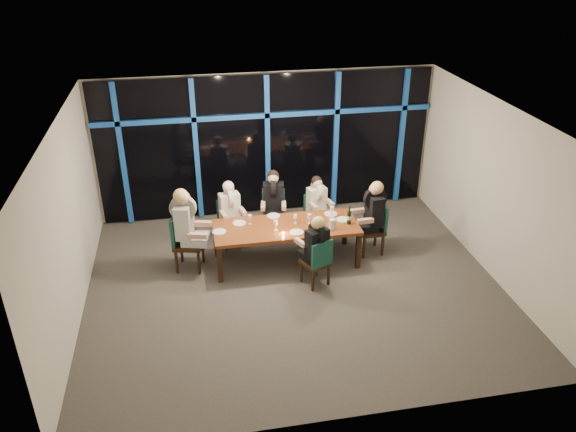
{
  "coord_description": "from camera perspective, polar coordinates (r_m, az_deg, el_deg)",
  "views": [
    {
      "loc": [
        -1.59,
        -7.89,
        5.54
      ],
      "look_at": [
        0.0,
        0.6,
        1.05
      ],
      "focal_mm": 35.0,
      "sensor_mm": 36.0,
      "label": 1
    }
  ],
  "objects": [
    {
      "name": "room",
      "position": [
        8.79,
        0.72,
        3.87
      ],
      "size": [
        7.04,
        7.0,
        3.02
      ],
      "color": "#4F4A46",
      "rests_on": "ground"
    },
    {
      "name": "window_wall",
      "position": [
        11.65,
        -2.08,
        7.41
      ],
      "size": [
        6.86,
        0.43,
        2.94
      ],
      "color": "black",
      "rests_on": "ground"
    },
    {
      "name": "dining_table",
      "position": [
        10.09,
        -0.21,
        -1.34
      ],
      "size": [
        2.6,
        1.0,
        0.75
      ],
      "color": "brown",
      "rests_on": "ground"
    },
    {
      "name": "chair_far_left",
      "position": [
        10.82,
        -5.94,
        -0.42
      ],
      "size": [
        0.5,
        0.5,
        0.91
      ],
      "rotation": [
        0.0,
        0.0,
        0.2
      ],
      "color": "black",
      "rests_on": "ground"
    },
    {
      "name": "chair_far_mid",
      "position": [
        11.05,
        -1.47,
        0.53
      ],
      "size": [
        0.51,
        0.51,
        0.96
      ],
      "rotation": [
        0.0,
        0.0,
        -0.16
      ],
      "color": "black",
      "rests_on": "ground"
    },
    {
      "name": "chair_far_right",
      "position": [
        11.1,
        2.79,
        0.35
      ],
      "size": [
        0.49,
        0.49,
        0.87
      ],
      "rotation": [
        0.0,
        0.0,
        0.23
      ],
      "color": "black",
      "rests_on": "ground"
    },
    {
      "name": "chair_end_left",
      "position": [
        10.12,
        -10.61,
        -2.3
      ],
      "size": [
        0.6,
        0.6,
        1.07
      ],
      "rotation": [
        0.0,
        0.0,
        1.34
      ],
      "color": "black",
      "rests_on": "ground"
    },
    {
      "name": "chair_end_right",
      "position": [
        10.6,
        8.87,
        -0.96
      ],
      "size": [
        0.48,
        0.48,
        0.99
      ],
      "rotation": [
        0.0,
        0.0,
        4.76
      ],
      "color": "black",
      "rests_on": "ground"
    },
    {
      "name": "chair_near_mid",
      "position": [
        9.52,
        3.08,
        -4.54
      ],
      "size": [
        0.55,
        0.55,
        0.9
      ],
      "rotation": [
        0.0,
        0.0,
        3.55
      ],
      "color": "black",
      "rests_on": "ground"
    },
    {
      "name": "diner_far_left",
      "position": [
        10.59,
        -5.92,
        1.12
      ],
      "size": [
        0.5,
        0.6,
        0.88
      ],
      "rotation": [
        0.0,
        0.0,
        0.2
      ],
      "color": "silver",
      "rests_on": "ground"
    },
    {
      "name": "diner_far_mid",
      "position": [
        10.81,
        -1.5,
        2.14
      ],
      "size": [
        0.52,
        0.63,
        0.94
      ],
      "rotation": [
        0.0,
        0.0,
        -0.16
      ],
      "color": "black",
      "rests_on": "ground"
    },
    {
      "name": "diner_far_right",
      "position": [
        10.89,
        3.0,
        1.81
      ],
      "size": [
        0.49,
        0.58,
        0.85
      ],
      "rotation": [
        0.0,
        0.0,
        0.23
      ],
      "color": "silver",
      "rests_on": "ground"
    },
    {
      "name": "diner_end_left",
      "position": [
        9.9,
        -10.31,
        -0.19
      ],
      "size": [
        0.72,
        0.6,
        1.04
      ],
      "rotation": [
        0.0,
        0.0,
        1.34
      ],
      "color": "black",
      "rests_on": "ground"
    },
    {
      "name": "diner_end_right",
      "position": [
        10.4,
        8.6,
        0.89
      ],
      "size": [
        0.63,
        0.5,
        0.96
      ],
      "rotation": [
        0.0,
        0.0,
        4.76
      ],
      "color": "black",
      "rests_on": "ground"
    },
    {
      "name": "diner_near_mid",
      "position": [
        9.39,
        2.85,
        -2.48
      ],
      "size": [
        0.56,
        0.62,
        0.88
      ],
      "rotation": [
        0.0,
        0.0,
        3.55
      ],
      "color": "black",
      "rests_on": "ground"
    },
    {
      "name": "plate_far_left",
      "position": [
        10.16,
        -4.96,
        -0.74
      ],
      "size": [
        0.24,
        0.24,
        0.01
      ],
      "primitive_type": "cylinder",
      "color": "white",
      "rests_on": "dining_table"
    },
    {
      "name": "plate_far_mid",
      "position": [
        10.38,
        -1.48,
        0.0
      ],
      "size": [
        0.24,
        0.24,
        0.01
      ],
      "primitive_type": "cylinder",
      "color": "white",
      "rests_on": "dining_table"
    },
    {
      "name": "plate_far_right",
      "position": [
        10.48,
        4.36,
        0.21
      ],
      "size": [
        0.24,
        0.24,
        0.01
      ],
      "primitive_type": "cylinder",
      "color": "white",
      "rests_on": "dining_table"
    },
    {
      "name": "plate_end_left",
      "position": [
        9.92,
        -7.0,
        -1.61
      ],
      "size": [
        0.24,
        0.24,
        0.01
      ],
      "primitive_type": "cylinder",
      "color": "white",
      "rests_on": "dining_table"
    },
    {
      "name": "plate_end_right",
      "position": [
        10.3,
        5.6,
        -0.36
      ],
      "size": [
        0.24,
        0.24,
        0.01
      ],
      "primitive_type": "cylinder",
      "color": "white",
      "rests_on": "dining_table"
    },
    {
      "name": "plate_near_mid",
      "position": [
        9.83,
        0.87,
        -1.65
      ],
      "size": [
        0.24,
        0.24,
        0.01
      ],
      "primitive_type": "cylinder",
      "color": "white",
      "rests_on": "dining_table"
    },
    {
      "name": "wine_bottle",
      "position": [
        10.12,
        6.22,
        -0.13
      ],
      "size": [
        0.08,
        0.08,
        0.34
      ],
      "rotation": [
        0.0,
        0.0,
        0.25
      ],
      "color": "black",
      "rests_on": "dining_table"
    },
    {
      "name": "water_pitcher",
      "position": [
        9.93,
        4.5,
        -0.84
      ],
      "size": [
        0.12,
        0.11,
        0.2
      ],
      "rotation": [
        0.0,
        0.0,
        0.22
      ],
      "color": "silver",
      "rests_on": "dining_table"
    },
    {
      "name": "tea_light",
      "position": [
        9.78,
        -0.5,
        -1.78
      ],
      "size": [
        0.05,
        0.05,
        0.03
      ],
      "primitive_type": "cylinder",
      "color": "#FF9C4C",
      "rests_on": "dining_table"
    },
    {
      "name": "wine_glass_a",
      "position": [
        9.84,
        -1.25,
        -0.73
      ],
      "size": [
        0.07,
        0.07,
        0.19
      ],
      "color": "silver",
      "rests_on": "dining_table"
    },
    {
      "name": "wine_glass_b",
      "position": [
        10.08,
        0.74,
        -0.1
      ],
      "size": [
        0.07,
        0.07,
        0.17
      ],
      "color": "silver",
      "rests_on": "dining_table"
    },
    {
      "name": "wine_glass_c",
      "position": [
        10.08,
        2.18,
        -0.07
      ],
      "size": [
        0.07,
        0.07,
        0.19
      ],
      "color": "silver",
      "rests_on": "dining_table"
    },
    {
      "name": "wine_glass_d",
      "position": [
        10.08,
        -3.91,
        -0.13
      ],
      "size": [
        0.07,
        0.07,
        0.18
      ],
      "color": "silver",
      "rests_on": "dining_table"
    },
    {
      "name": "wine_glass_e",
      "position": [
        10.37,
        4.48,
        0.68
      ],
      "size": [
        0.07,
        0.07,
        0.18
      ],
      "color": "silver",
      "rests_on": "dining_table"
    }
  ]
}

